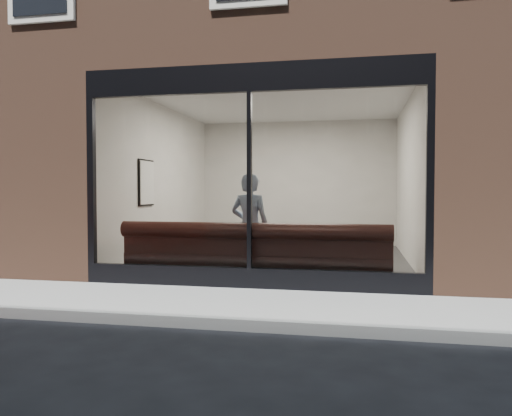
% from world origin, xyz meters
% --- Properties ---
extents(ground, '(120.00, 120.00, 0.00)m').
position_xyz_m(ground, '(0.00, 0.00, 0.00)').
color(ground, black).
rests_on(ground, ground).
extents(sidewalk_near, '(40.00, 2.00, 0.01)m').
position_xyz_m(sidewalk_near, '(0.00, 1.00, 0.01)').
color(sidewalk_near, gray).
rests_on(sidewalk_near, ground).
extents(kerb_near, '(40.00, 0.10, 0.12)m').
position_xyz_m(kerb_near, '(0.00, -0.05, 0.06)').
color(kerb_near, gray).
rests_on(kerb_near, ground).
extents(host_building_pier_left, '(2.50, 12.00, 3.20)m').
position_xyz_m(host_building_pier_left, '(-3.75, 8.00, 1.60)').
color(host_building_pier_left, brown).
rests_on(host_building_pier_left, ground).
extents(host_building_pier_right, '(2.50, 12.00, 3.20)m').
position_xyz_m(host_building_pier_right, '(3.75, 8.00, 1.60)').
color(host_building_pier_right, brown).
rests_on(host_building_pier_right, ground).
extents(host_building_backfill, '(5.00, 6.00, 3.20)m').
position_xyz_m(host_building_backfill, '(0.00, 11.00, 1.60)').
color(host_building_backfill, brown).
rests_on(host_building_backfill, ground).
extents(cafe_floor, '(6.00, 6.00, 0.00)m').
position_xyz_m(cafe_floor, '(0.00, 5.00, 0.02)').
color(cafe_floor, '#2D2D30').
rests_on(cafe_floor, ground).
extents(cafe_ceiling, '(6.00, 6.00, 0.00)m').
position_xyz_m(cafe_ceiling, '(0.00, 5.00, 3.19)').
color(cafe_ceiling, white).
rests_on(cafe_ceiling, host_building_upper).
extents(cafe_wall_back, '(5.00, 0.00, 5.00)m').
position_xyz_m(cafe_wall_back, '(0.00, 7.99, 1.60)').
color(cafe_wall_back, silver).
rests_on(cafe_wall_back, ground).
extents(cafe_wall_left, '(0.00, 6.00, 6.00)m').
position_xyz_m(cafe_wall_left, '(-2.49, 5.00, 1.60)').
color(cafe_wall_left, silver).
rests_on(cafe_wall_left, ground).
extents(cafe_wall_right, '(0.00, 6.00, 6.00)m').
position_xyz_m(cafe_wall_right, '(2.49, 5.00, 1.60)').
color(cafe_wall_right, silver).
rests_on(cafe_wall_right, ground).
extents(storefront_kick, '(5.00, 0.10, 0.30)m').
position_xyz_m(storefront_kick, '(0.00, 2.05, 0.15)').
color(storefront_kick, black).
rests_on(storefront_kick, ground).
extents(storefront_header, '(5.00, 0.10, 0.40)m').
position_xyz_m(storefront_header, '(0.00, 2.05, 3.00)').
color(storefront_header, black).
rests_on(storefront_header, host_building_upper).
extents(storefront_mullion, '(0.06, 0.10, 2.50)m').
position_xyz_m(storefront_mullion, '(0.00, 2.05, 1.55)').
color(storefront_mullion, black).
rests_on(storefront_mullion, storefront_kick).
extents(storefront_glass, '(4.80, 0.00, 4.80)m').
position_xyz_m(storefront_glass, '(0.00, 2.02, 1.55)').
color(storefront_glass, white).
rests_on(storefront_glass, storefront_kick).
extents(banquette, '(4.00, 0.55, 0.45)m').
position_xyz_m(banquette, '(0.00, 2.45, 0.23)').
color(banquette, black).
rests_on(banquette, cafe_floor).
extents(person, '(0.66, 0.48, 1.68)m').
position_xyz_m(person, '(-0.13, 2.69, 0.84)').
color(person, '#A4BDDD').
rests_on(person, cafe_floor).
extents(cafe_table_left, '(0.80, 0.80, 0.04)m').
position_xyz_m(cafe_table_left, '(-1.41, 3.35, 0.74)').
color(cafe_table_left, black).
rests_on(cafe_table_left, cafe_floor).
extents(cafe_table_right, '(0.57, 0.57, 0.04)m').
position_xyz_m(cafe_table_right, '(1.71, 3.65, 0.74)').
color(cafe_table_right, black).
rests_on(cafe_table_right, cafe_floor).
extents(cafe_chair_left, '(0.42, 0.42, 0.04)m').
position_xyz_m(cafe_chair_left, '(-0.58, 3.63, 0.24)').
color(cafe_chair_left, black).
rests_on(cafe_chair_left, cafe_floor).
extents(wall_poster, '(0.02, 0.62, 0.83)m').
position_xyz_m(wall_poster, '(-2.45, 4.10, 1.56)').
color(wall_poster, white).
rests_on(wall_poster, cafe_wall_left).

